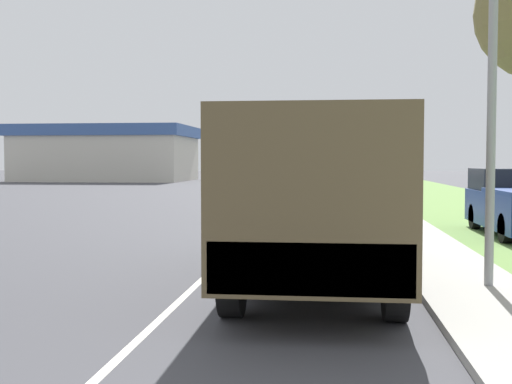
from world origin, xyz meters
TOP-DOWN VIEW (x-y plane):
  - ground_plane at (0.00, 40.00)m, footprint 180.00×180.00m
  - lane_centre_stripe at (0.00, 40.00)m, footprint 0.12×120.00m
  - sidewalk_right at (4.50, 40.00)m, footprint 1.80×120.00m
  - grass_strip_right at (8.90, 40.00)m, footprint 7.00×120.00m
  - military_truck at (2.01, 9.06)m, footprint 2.45×7.67m
  - car_nearest_ahead at (1.91, 22.70)m, footprint 1.80×4.21m
  - car_second_ahead at (2.15, 34.11)m, footprint 1.90×4.81m
  - car_third_ahead at (1.56, 46.21)m, footprint 1.87×4.32m
  - lamp_post at (4.52, 8.63)m, footprint 1.69×0.24m
  - building_distant at (-20.86, 63.54)m, footprint 17.66×11.92m

SIDE VIEW (x-z plane):
  - ground_plane at x=0.00m, z-range 0.00..0.00m
  - lane_centre_stripe at x=0.00m, z-range 0.00..0.00m
  - grass_strip_right at x=8.90m, z-range 0.00..0.02m
  - sidewalk_right at x=4.50m, z-range 0.00..0.12m
  - car_third_ahead at x=1.56m, z-range -0.06..1.34m
  - car_second_ahead at x=2.15m, z-range -0.06..1.37m
  - car_nearest_ahead at x=1.91m, z-range -0.10..1.62m
  - military_truck at x=2.01m, z-range 0.21..2.98m
  - building_distant at x=-20.86m, z-range 0.04..5.73m
  - lamp_post at x=4.52m, z-range 0.77..6.95m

